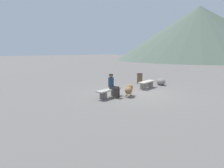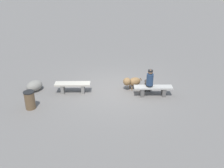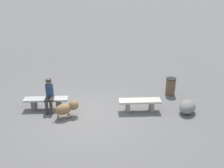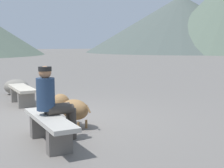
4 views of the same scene
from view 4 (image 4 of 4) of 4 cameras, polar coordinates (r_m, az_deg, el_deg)
ground at (r=6.62m, az=-11.19°, el=-6.50°), size 210.00×210.00×0.06m
bench_left at (r=8.27m, az=-16.18°, el=-1.47°), size 1.57×0.57×0.46m
bench_right at (r=4.88m, az=-11.39°, el=-7.53°), size 1.67×0.55×0.43m
seated_person at (r=4.99m, az=-10.86°, el=-2.74°), size 0.36×0.62×1.20m
dog at (r=5.85m, az=-7.78°, el=-4.27°), size 0.86×0.68×0.60m
boulder at (r=10.00m, az=-17.13°, el=-0.50°), size 0.86×0.95×0.47m
distant_peak_2 at (r=63.85m, az=12.48°, el=10.67°), size 37.62×37.62×11.04m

